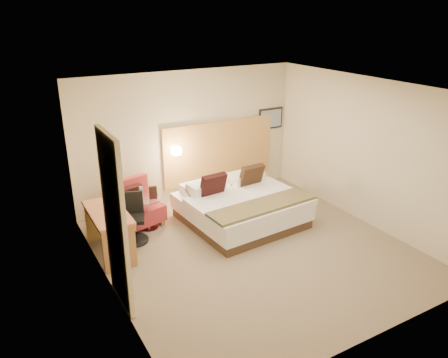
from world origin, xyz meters
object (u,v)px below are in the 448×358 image
side_table (148,212)px  desk (110,220)px  lounge_chair (136,208)px  bed (240,206)px  desk_chair (133,222)px

side_table → desk: 1.01m
side_table → desk: (-0.82, -0.52, 0.27)m
lounge_chair → bed: bearing=-26.3°
bed → lounge_chair: 1.96m
desk → desk_chair: size_ratio=1.42×
lounge_chair → desk_chair: bearing=-112.9°
desk_chair → side_table: bearing=39.3°
bed → lounge_chair: (-1.76, 0.87, 0.02)m
lounge_chair → desk_chair: size_ratio=1.10×
side_table → bed: bearing=-20.3°
bed → lounge_chair: bed is taller
side_table → desk: size_ratio=0.52×
desk_chair → bed: bearing=-8.4°
side_table → desk: bearing=-147.6°
lounge_chair → side_table: lounge_chair is taller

